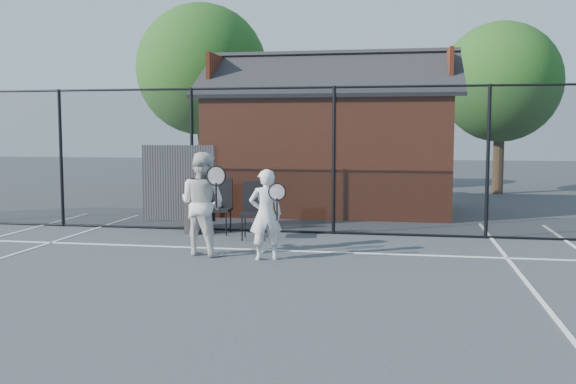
% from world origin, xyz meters
% --- Properties ---
extents(ground, '(80.00, 80.00, 0.00)m').
position_xyz_m(ground, '(0.00, 0.00, 0.00)').
color(ground, '#3E4247').
rests_on(ground, ground).
extents(court_lines, '(11.02, 18.00, 0.01)m').
position_xyz_m(court_lines, '(0.00, -1.32, 0.01)').
color(court_lines, white).
rests_on(court_lines, ground).
extents(fence, '(22.04, 3.00, 3.00)m').
position_xyz_m(fence, '(-0.30, 5.00, 1.45)').
color(fence, black).
rests_on(fence, ground).
extents(clubhouse, '(6.50, 4.36, 4.19)m').
position_xyz_m(clubhouse, '(0.50, 9.00, 1.61)').
color(clubhouse, brown).
rests_on(clubhouse, ground).
extents(tree_left, '(4.48, 4.48, 6.44)m').
position_xyz_m(tree_left, '(-4.50, 13.50, 4.19)').
color(tree_left, '#301F13').
rests_on(tree_left, ground).
extents(tree_right, '(3.97, 3.97, 5.70)m').
position_xyz_m(tree_right, '(5.50, 14.50, 3.71)').
color(tree_right, '#301F13').
rests_on(tree_right, ground).
extents(player_front, '(0.71, 0.58, 1.48)m').
position_xyz_m(player_front, '(0.20, 2.19, 0.74)').
color(player_front, white).
rests_on(player_front, ground).
extents(player_back, '(1.03, 0.89, 1.75)m').
position_xyz_m(player_back, '(-0.95, 2.43, 0.88)').
color(player_back, silver).
rests_on(player_back, ground).
extents(chair_left, '(0.56, 0.59, 1.10)m').
position_xyz_m(chair_left, '(-1.33, 4.60, 0.55)').
color(chair_left, black).
rests_on(chair_left, ground).
extents(chair_right, '(0.58, 0.60, 1.09)m').
position_xyz_m(chair_right, '(-0.44, 4.10, 0.54)').
color(chair_right, black).
rests_on(chair_right, ground).
extents(waste_bin, '(0.59, 0.59, 0.72)m').
position_xyz_m(waste_bin, '(-1.80, 4.60, 0.36)').
color(waste_bin, '#242424').
rests_on(waste_bin, ground).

